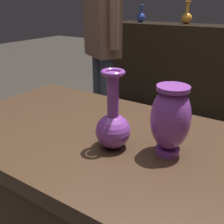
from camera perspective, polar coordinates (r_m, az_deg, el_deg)
name	(u,v)px	position (r m, az deg, el deg)	size (l,w,h in m)	color
vase_centerpiece	(113,125)	(0.77, 0.21, -2.83)	(0.11, 0.11, 0.24)	#7A388E
vase_left_accent	(171,118)	(0.74, 12.69, -1.33)	(0.11, 0.11, 0.21)	#7A388E
shelf_vase_left	(187,17)	(3.06, 15.98, 19.28)	(0.11, 0.11, 0.23)	orange
shelf_vase_far_left	(141,17)	(3.22, 6.32, 19.96)	(0.10, 0.10, 0.19)	#2D429E
visitor_near_left	(102,36)	(2.12, -2.12, 16.27)	(0.42, 0.32, 1.64)	#333847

